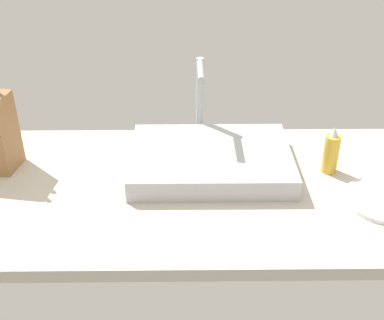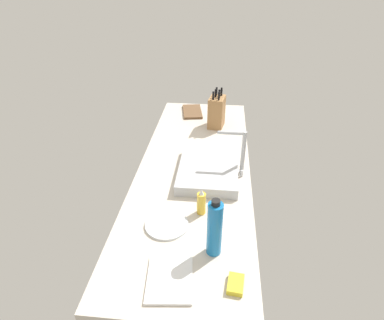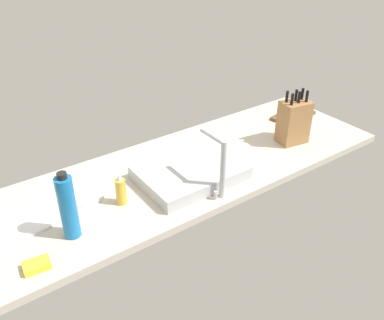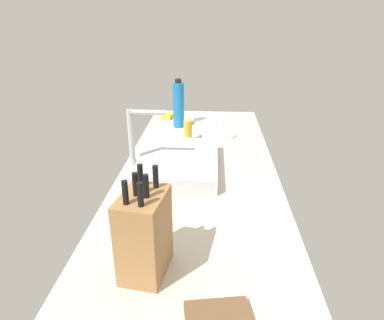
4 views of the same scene
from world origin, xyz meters
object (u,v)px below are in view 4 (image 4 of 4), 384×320
(soap_bottle, at_px, (188,130))
(knife_block, at_px, (144,234))
(faucet, at_px, (136,135))
(sink_basin, at_px, (179,162))
(dinner_plate, at_px, (217,134))
(dish_towel, at_px, (207,118))
(water_bottle, at_px, (178,105))
(dish_sponge, at_px, (167,116))

(soap_bottle, bearing_deg, knife_block, 177.77)
(faucet, bearing_deg, sink_basin, -81.25)
(sink_basin, height_order, dinner_plate, sink_basin)
(sink_basin, bearing_deg, dinner_plate, -20.72)
(knife_block, xyz_separation_m, dish_towel, (1.38, -0.13, -0.11))
(knife_block, height_order, water_bottle, knife_block)
(knife_block, relative_size, dish_towel, 1.32)
(faucet, bearing_deg, water_bottle, -10.78)
(dinner_plate, xyz_separation_m, dish_towel, (0.30, 0.06, 0.00))
(faucet, relative_size, dish_sponge, 2.97)
(soap_bottle, relative_size, dish_sponge, 1.58)
(water_bottle, height_order, dinner_plate, water_bottle)
(knife_block, relative_size, water_bottle, 1.02)
(knife_block, distance_m, dish_towel, 1.39)
(faucet, xyz_separation_m, knife_block, (-0.61, -0.15, -0.05))
(soap_bottle, relative_size, water_bottle, 0.51)
(knife_block, bearing_deg, soap_bottle, 7.22)
(knife_block, height_order, dish_sponge, knife_block)
(knife_block, bearing_deg, water_bottle, 11.01)
(faucet, distance_m, dish_towel, 0.84)
(faucet, relative_size, knife_block, 0.94)
(faucet, bearing_deg, knife_block, -166.23)
(soap_bottle, xyz_separation_m, dish_sponge, (0.41, 0.16, -0.05))
(knife_block, relative_size, dinner_plate, 1.40)
(dinner_plate, distance_m, dish_towel, 0.31)
(faucet, bearing_deg, soap_bottle, -27.00)
(sink_basin, distance_m, dish_towel, 0.76)
(water_bottle, bearing_deg, faucet, 169.22)
(dish_sponge, bearing_deg, dish_towel, -89.83)
(water_bottle, xyz_separation_m, dinner_plate, (-0.14, -0.23, -0.13))
(knife_block, bearing_deg, sink_basin, 7.40)
(soap_bottle, bearing_deg, dish_sponge, 21.67)
(sink_basin, relative_size, dish_towel, 2.13)
(faucet, bearing_deg, dinner_plate, -35.75)
(faucet, distance_m, dinner_plate, 0.60)
(soap_bottle, height_order, dish_sponge, soap_bottle)
(sink_basin, relative_size, water_bottle, 1.65)
(soap_bottle, distance_m, dish_towel, 0.42)
(dinner_plate, bearing_deg, knife_block, 169.95)
(faucet, xyz_separation_m, water_bottle, (0.61, -0.12, -0.03))
(dish_sponge, bearing_deg, knife_block, -174.88)
(faucet, distance_m, soap_bottle, 0.42)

